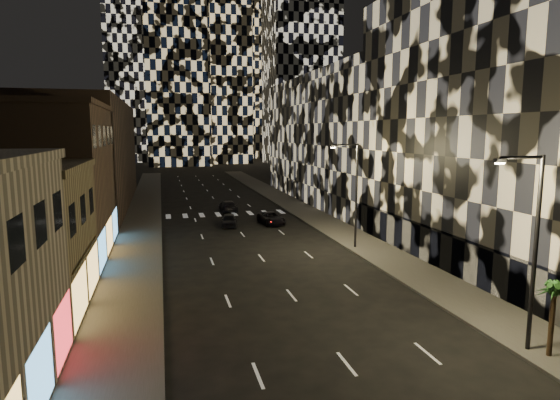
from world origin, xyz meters
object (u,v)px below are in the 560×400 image
streetlight_far (354,188)px  car_dark_midlane (229,220)px  streetlight_near (532,240)px  car_dark_rightlane (271,218)px  car_dark_oncoming (228,206)px  palm_tree (554,294)px

streetlight_far → car_dark_midlane: (-9.06, 12.40, -4.69)m
streetlight_near → streetlight_far: size_ratio=1.00×
streetlight_far → car_dark_rightlane: (-4.35, 12.48, -4.70)m
streetlight_near → car_dark_oncoming: (-7.84, 41.75, -4.65)m
car_dark_midlane → streetlight_far: bearing=-46.2°
streetlight_near → palm_tree: streetlight_near is taller
streetlight_near → streetlight_far: (0.00, 20.00, 0.00)m
streetlight_far → car_dark_midlane: size_ratio=2.32×
car_dark_rightlane → car_dark_midlane: bearing=175.6°
car_dark_midlane → car_dark_rightlane: size_ratio=0.82×
streetlight_near → car_dark_midlane: streetlight_near is taller
car_dark_midlane → car_dark_rightlane: 4.71m
streetlight_far → palm_tree: (0.69, -20.79, -2.34)m
streetlight_far → car_dark_rightlane: 14.03m
streetlight_far → palm_tree: size_ratio=2.60×
car_dark_oncoming → car_dark_rightlane: 9.90m
streetlight_near → car_dark_midlane: bearing=105.6°
streetlight_near → palm_tree: bearing=-49.0°
streetlight_near → car_dark_midlane: (-9.06, 32.40, -4.69)m
car_dark_oncoming → car_dark_rightlane: bearing=111.3°
streetlight_near → car_dark_rightlane: 33.10m
streetlight_near → palm_tree: (0.69, -0.79, -2.34)m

